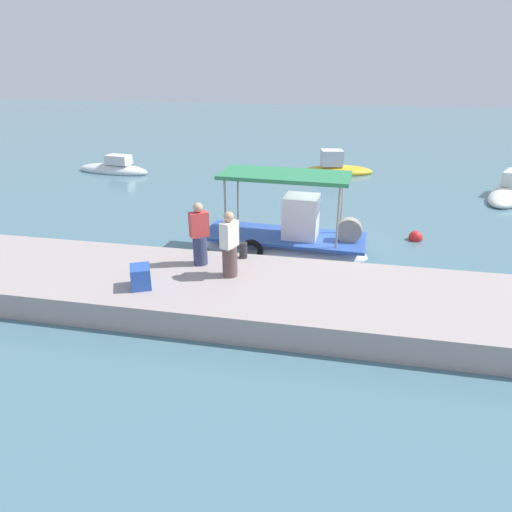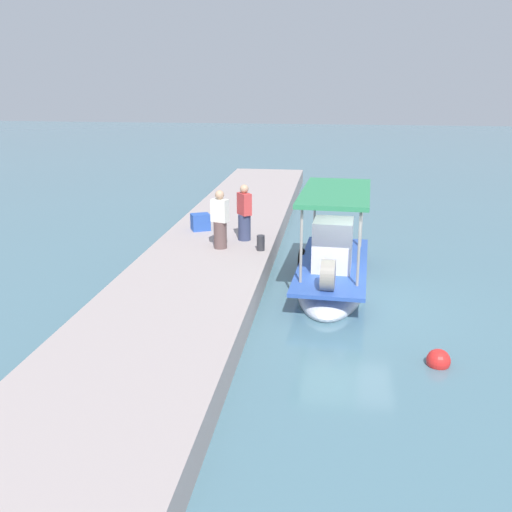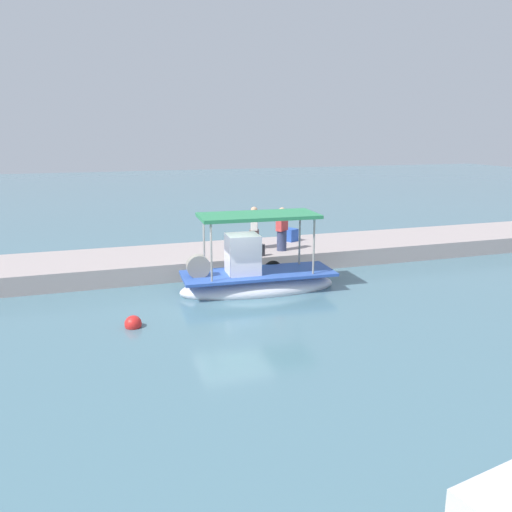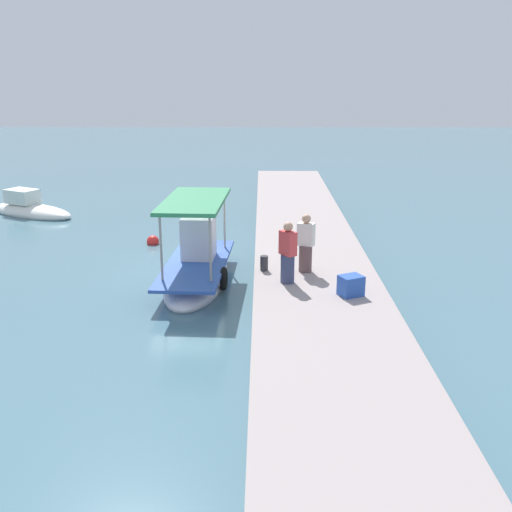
{
  "view_description": "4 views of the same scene",
  "coord_description": "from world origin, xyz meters",
  "px_view_note": "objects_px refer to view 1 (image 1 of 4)",
  "views": [
    {
      "loc": [
        0.8,
        -14.63,
        5.97
      ],
      "look_at": [
        -1.57,
        -2.83,
        0.84
      ],
      "focal_mm": 31.86,
      "sensor_mm": 36.0,
      "label": 1
    },
    {
      "loc": [
        14.78,
        -0.51,
        5.75
      ],
      "look_at": [
        -0.68,
        -2.65,
        0.92
      ],
      "focal_mm": 40.88,
      "sensor_mm": 36.0,
      "label": 2
    },
    {
      "loc": [
        4.44,
        16.21,
        5.52
      ],
      "look_at": [
        -1.74,
        -2.72,
        0.71
      ],
      "focal_mm": 36.23,
      "sensor_mm": 36.0,
      "label": 3
    },
    {
      "loc": [
        -19.26,
        -2.61,
        6.44
      ],
      "look_at": [
        -1.76,
        -2.44,
        1.1
      ],
      "focal_mm": 41.45,
      "sensor_mm": 36.0,
      "label": 4
    }
  ],
  "objects_px": {
    "mooring_bollard": "(243,250)",
    "marker_buoy": "(416,237)",
    "fisherman_near_bollard": "(200,237)",
    "cargo_crate": "(141,277)",
    "moored_boat_near": "(511,193)",
    "main_fishing_boat": "(286,241)",
    "moored_boat_mid": "(114,169)",
    "moored_boat_far": "(337,169)",
    "fisherman_by_crate": "(230,247)"
  },
  "relations": [
    {
      "from": "cargo_crate",
      "to": "moored_boat_mid",
      "type": "relative_size",
      "value": 0.13
    },
    {
      "from": "moored_boat_near",
      "to": "fisherman_near_bollard",
      "type": "bearing_deg",
      "value": -134.34
    },
    {
      "from": "main_fishing_boat",
      "to": "moored_boat_near",
      "type": "distance_m",
      "value": 13.3
    },
    {
      "from": "main_fishing_boat",
      "to": "moored_boat_mid",
      "type": "xyz_separation_m",
      "value": [
        -11.69,
        10.36,
        -0.28
      ]
    },
    {
      "from": "fisherman_by_crate",
      "to": "moored_boat_mid",
      "type": "distance_m",
      "value": 17.46
    },
    {
      "from": "main_fishing_boat",
      "to": "cargo_crate",
      "type": "relative_size",
      "value": 9.4
    },
    {
      "from": "moored_boat_near",
      "to": "moored_boat_far",
      "type": "relative_size",
      "value": 1.2
    },
    {
      "from": "fisherman_near_bollard",
      "to": "mooring_bollard",
      "type": "distance_m",
      "value": 1.41
    },
    {
      "from": "main_fishing_boat",
      "to": "fisherman_near_bollard",
      "type": "relative_size",
      "value": 3.16
    },
    {
      "from": "moored_boat_near",
      "to": "cargo_crate",
      "type": "bearing_deg",
      "value": -133.01
    },
    {
      "from": "fisherman_by_crate",
      "to": "moored_boat_near",
      "type": "height_order",
      "value": "fisherman_by_crate"
    },
    {
      "from": "cargo_crate",
      "to": "moored_boat_mid",
      "type": "height_order",
      "value": "cargo_crate"
    },
    {
      "from": "mooring_bollard",
      "to": "marker_buoy",
      "type": "xyz_separation_m",
      "value": [
        5.45,
        4.44,
        -0.84
      ]
    },
    {
      "from": "main_fishing_boat",
      "to": "fisherman_by_crate",
      "type": "bearing_deg",
      "value": -107.13
    },
    {
      "from": "fisherman_by_crate",
      "to": "mooring_bollard",
      "type": "relative_size",
      "value": 3.86
    },
    {
      "from": "cargo_crate",
      "to": "marker_buoy",
      "type": "bearing_deg",
      "value": 41.87
    },
    {
      "from": "main_fishing_boat",
      "to": "mooring_bollard",
      "type": "xyz_separation_m",
      "value": [
        -0.98,
        -2.17,
        0.44
      ]
    },
    {
      "from": "mooring_bollard",
      "to": "main_fishing_boat",
      "type": "bearing_deg",
      "value": 65.74
    },
    {
      "from": "fisherman_near_bollard",
      "to": "fisherman_by_crate",
      "type": "xyz_separation_m",
      "value": [
        1.01,
        -0.59,
        -0.0
      ]
    },
    {
      "from": "fisherman_by_crate",
      "to": "moored_boat_far",
      "type": "height_order",
      "value": "fisherman_by_crate"
    },
    {
      "from": "fisherman_by_crate",
      "to": "mooring_bollard",
      "type": "distance_m",
      "value": 1.39
    },
    {
      "from": "mooring_bollard",
      "to": "moored_boat_mid",
      "type": "relative_size",
      "value": 0.1
    },
    {
      "from": "moored_boat_mid",
      "to": "fisherman_near_bollard",
      "type": "bearing_deg",
      "value": -53.91
    },
    {
      "from": "main_fishing_boat",
      "to": "marker_buoy",
      "type": "bearing_deg",
      "value": 26.85
    },
    {
      "from": "moored_boat_far",
      "to": "cargo_crate",
      "type": "bearing_deg",
      "value": -104.05
    },
    {
      "from": "mooring_bollard",
      "to": "moored_boat_far",
      "type": "relative_size",
      "value": 0.11
    },
    {
      "from": "marker_buoy",
      "to": "mooring_bollard",
      "type": "bearing_deg",
      "value": -140.84
    },
    {
      "from": "mooring_bollard",
      "to": "moored_boat_mid",
      "type": "bearing_deg",
      "value": 130.53
    },
    {
      "from": "fisherman_by_crate",
      "to": "marker_buoy",
      "type": "distance_m",
      "value": 8.06
    },
    {
      "from": "fisherman_near_bollard",
      "to": "cargo_crate",
      "type": "xyz_separation_m",
      "value": [
        -1.04,
        -1.69,
        -0.54
      ]
    },
    {
      "from": "fisherman_by_crate",
      "to": "moored_boat_near",
      "type": "xyz_separation_m",
      "value": [
        10.71,
        12.58,
        -1.28
      ]
    },
    {
      "from": "fisherman_near_bollard",
      "to": "fisherman_by_crate",
      "type": "relative_size",
      "value": 1.0
    },
    {
      "from": "moored_boat_far",
      "to": "main_fishing_boat",
      "type": "bearing_deg",
      "value": -95.47
    },
    {
      "from": "fisherman_by_crate",
      "to": "moored_boat_far",
      "type": "xyz_separation_m",
      "value": [
        2.28,
        16.23,
        -1.27
      ]
    },
    {
      "from": "fisherman_near_bollard",
      "to": "moored_boat_near",
      "type": "bearing_deg",
      "value": 45.66
    },
    {
      "from": "fisherman_by_crate",
      "to": "cargo_crate",
      "type": "height_order",
      "value": "fisherman_by_crate"
    },
    {
      "from": "marker_buoy",
      "to": "moored_boat_mid",
      "type": "height_order",
      "value": "moored_boat_mid"
    },
    {
      "from": "cargo_crate",
      "to": "moored_boat_far",
      "type": "relative_size",
      "value": 0.14
    },
    {
      "from": "fisherman_by_crate",
      "to": "moored_boat_far",
      "type": "bearing_deg",
      "value": 81.99
    },
    {
      "from": "cargo_crate",
      "to": "marker_buoy",
      "type": "height_order",
      "value": "cargo_crate"
    },
    {
      "from": "marker_buoy",
      "to": "main_fishing_boat",
      "type": "bearing_deg",
      "value": -153.15
    },
    {
      "from": "marker_buoy",
      "to": "moored_boat_mid",
      "type": "bearing_deg",
      "value": 153.39
    },
    {
      "from": "fisherman_near_bollard",
      "to": "mooring_bollard",
      "type": "relative_size",
      "value": 3.88
    },
    {
      "from": "main_fishing_boat",
      "to": "fisherman_by_crate",
      "type": "xyz_separation_m",
      "value": [
        -1.06,
        -3.43,
        1.03
      ]
    },
    {
      "from": "moored_boat_mid",
      "to": "moored_boat_far",
      "type": "distance_m",
      "value": 13.15
    },
    {
      "from": "cargo_crate",
      "to": "moored_boat_far",
      "type": "height_order",
      "value": "moored_boat_far"
    },
    {
      "from": "fisherman_near_bollard",
      "to": "mooring_bollard",
      "type": "height_order",
      "value": "fisherman_near_bollard"
    },
    {
      "from": "fisherman_near_bollard",
      "to": "moored_boat_near",
      "type": "distance_m",
      "value": 16.82
    },
    {
      "from": "fisherman_near_bollard",
      "to": "cargo_crate",
      "type": "height_order",
      "value": "fisherman_near_bollard"
    },
    {
      "from": "main_fishing_boat",
      "to": "cargo_crate",
      "type": "bearing_deg",
      "value": -124.48
    }
  ]
}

